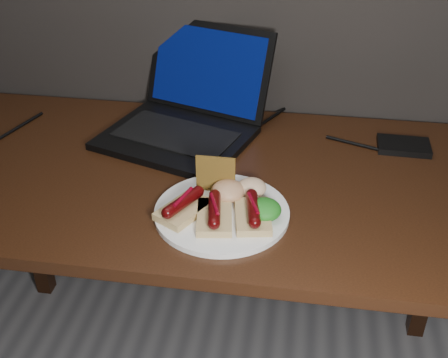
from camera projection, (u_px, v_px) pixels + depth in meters
desk at (203, 204)px, 1.36m from camera, size 1.40×0.70×0.75m
laptop at (187, 114)px, 1.46m from camera, size 0.45×0.46×0.25m
hard_drive at (404, 146)px, 1.40m from camera, size 0.13×0.09×0.02m
desk_cables at (198, 135)px, 1.46m from camera, size 0.98×0.36×0.01m
plate at (222, 212)px, 1.17m from camera, size 0.30×0.30×0.01m
bread_sausage_left at (183, 206)px, 1.15m from camera, size 0.12×0.13×0.04m
bread_sausage_center at (214, 214)px, 1.13m from camera, size 0.09×0.12×0.04m
bread_sausage_right at (253, 213)px, 1.13m from camera, size 0.09×0.13×0.04m
crispbread at (216, 174)px, 1.21m from camera, size 0.09×0.01×0.08m
salad_greens at (264, 210)px, 1.14m from camera, size 0.07×0.07×0.04m
salsa_mound at (228, 191)px, 1.19m from camera, size 0.07×0.07×0.04m
coleslaw_mound at (252, 188)px, 1.21m from camera, size 0.06×0.06×0.04m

